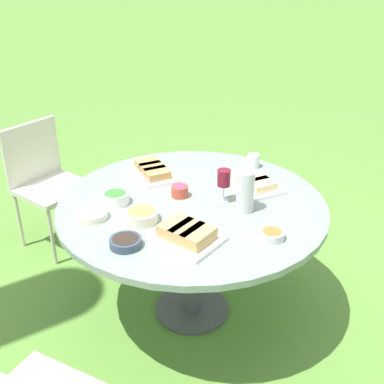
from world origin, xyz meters
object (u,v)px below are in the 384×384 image
object	(u,v)px
wine_glass	(224,179)
chair_near_left	(45,176)
dining_table	(192,215)
water_pitcher	(245,191)

from	to	relation	value
wine_glass	chair_near_left	bearing A→B (deg)	3.35
dining_table	wine_glass	xyz separation A→B (m)	(-0.13, -0.11, 0.22)
chair_near_left	wine_glass	xyz separation A→B (m)	(-1.44, -0.08, 0.35)
chair_near_left	wine_glass	size ratio (longest dim) A/B	4.83
water_pitcher	wine_glass	world-z (taller)	water_pitcher
chair_near_left	water_pitcher	bearing A→B (deg)	-177.70
water_pitcher	wine_glass	xyz separation A→B (m)	(0.14, -0.02, 0.02)
dining_table	water_pitcher	distance (m)	0.35
dining_table	wine_glass	distance (m)	0.27
dining_table	wine_glass	bearing A→B (deg)	-140.77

